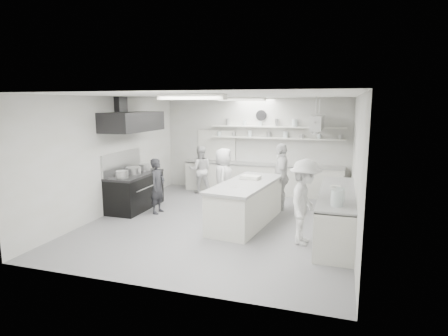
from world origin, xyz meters
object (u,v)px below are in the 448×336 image
(back_counter, at_px, (262,179))
(cook_back, at_px, (200,170))
(cook_stove, at_px, (158,186))
(stove, at_px, (135,192))
(prep_island, at_px, (246,204))
(right_counter, at_px, (336,215))

(back_counter, xyz_separation_m, cook_back, (-1.87, -0.58, 0.29))
(cook_stove, bearing_deg, stove, 77.81)
(prep_island, bearing_deg, stove, -179.41)
(stove, bearing_deg, back_counter, 43.99)
(cook_stove, xyz_separation_m, cook_back, (0.25, 2.43, 0.03))
(right_counter, bearing_deg, stove, 173.48)
(stove, xyz_separation_m, cook_stove, (0.79, -0.20, 0.27))
(stove, distance_m, cook_stove, 0.86)
(back_counter, distance_m, cook_stove, 3.68)
(prep_island, bearing_deg, cook_stove, -176.79)
(stove, relative_size, cook_back, 1.20)
(stove, height_order, prep_island, prep_island)
(back_counter, xyz_separation_m, prep_island, (0.30, -3.18, 0.01))
(stove, height_order, right_counter, right_counter)
(back_counter, bearing_deg, right_counter, -55.35)
(prep_island, relative_size, cook_back, 1.72)
(back_counter, xyz_separation_m, right_counter, (2.35, -3.40, 0.01))
(cook_stove, bearing_deg, prep_island, -91.76)
(stove, distance_m, prep_island, 3.22)
(stove, relative_size, cook_stove, 1.26)
(cook_back, bearing_deg, right_counter, 124.28)
(stove, height_order, cook_stove, cook_stove)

